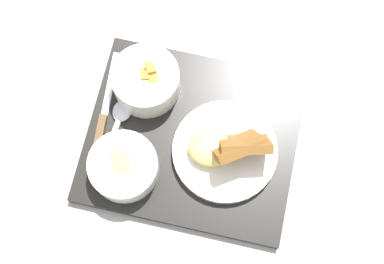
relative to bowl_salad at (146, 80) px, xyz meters
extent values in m
plane|color=#ADA89E|center=(0.11, -0.06, -0.05)|extent=(4.00, 4.00, 0.00)
cube|color=black|center=(0.11, -0.06, -0.04)|extent=(0.41, 0.37, 0.02)
cylinder|color=silver|center=(0.00, 0.00, 0.00)|extent=(0.12, 0.12, 0.06)
torus|color=silver|center=(0.00, 0.00, 0.02)|extent=(0.12, 0.12, 0.01)
cylinder|color=#A8D184|center=(0.00, 0.00, 0.02)|extent=(0.04, 0.04, 0.02)
cylinder|color=#A8D184|center=(0.01, 0.01, 0.02)|extent=(0.06, 0.06, 0.01)
cylinder|color=#A8D184|center=(0.01, 0.00, 0.02)|extent=(0.06, 0.06, 0.01)
cylinder|color=#A8D184|center=(0.01, 0.01, 0.02)|extent=(0.05, 0.05, 0.02)
cube|color=orange|center=(0.01, 0.00, 0.02)|extent=(0.03, 0.03, 0.01)
cube|color=orange|center=(0.00, 0.01, 0.02)|extent=(0.02, 0.02, 0.01)
cube|color=orange|center=(0.01, 0.01, 0.02)|extent=(0.02, 0.02, 0.02)
cube|color=orange|center=(0.00, 0.00, 0.02)|extent=(0.02, 0.02, 0.02)
cube|color=orange|center=(0.00, 0.02, 0.02)|extent=(0.02, 0.02, 0.01)
cylinder|color=silver|center=(0.02, -0.16, -0.01)|extent=(0.12, 0.12, 0.05)
torus|color=silver|center=(0.02, -0.16, 0.01)|extent=(0.12, 0.12, 0.01)
cylinder|color=#C67F3D|center=(0.02, -0.16, -0.01)|extent=(0.10, 0.10, 0.04)
cube|color=#E5A356|center=(0.01, -0.15, 0.01)|extent=(0.03, 0.03, 0.02)
cube|color=#E5A356|center=(0.02, -0.16, 0.01)|extent=(0.03, 0.03, 0.02)
cylinder|color=silver|center=(0.17, -0.07, -0.03)|extent=(0.18, 0.18, 0.02)
ellipsoid|color=#EFC666|center=(0.15, -0.08, 0.00)|extent=(0.09, 0.08, 0.03)
cube|color=brown|center=(0.19, -0.06, 0.01)|extent=(0.10, 0.10, 0.08)
cube|color=brown|center=(0.20, -0.05, 0.01)|extent=(0.10, 0.09, 0.08)
cube|color=silver|center=(-0.07, -0.02, -0.03)|extent=(0.04, 0.13, 0.00)
cube|color=#51381E|center=(-0.05, -0.11, -0.03)|extent=(0.03, 0.07, 0.01)
ellipsoid|color=silver|center=(-0.02, -0.06, -0.03)|extent=(0.04, 0.04, 0.01)
cube|color=silver|center=(-0.02, -0.13, -0.03)|extent=(0.02, 0.11, 0.01)
camera|label=1|loc=(0.20, -0.31, 0.88)|focal=50.00mm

